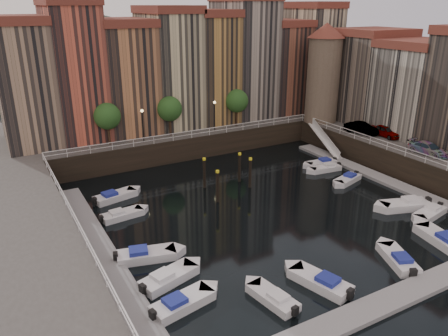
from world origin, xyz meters
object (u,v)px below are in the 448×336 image
gangway (325,139)px  corner_tower (324,72)px  boat_left_0 (181,303)px  car_b (361,129)px  car_c (428,149)px  mooring_pilings (228,175)px  boat_left_2 (145,255)px  boat_left_1 (168,278)px  car_a (386,132)px

gangway → corner_tower: bearing=57.2°
boat_left_0 → car_b: 37.87m
gangway → car_c: size_ratio=1.79×
mooring_pilings → boat_left_2: (-12.78, -9.01, -1.27)m
car_c → gangway: bearing=101.5°
boat_left_0 → corner_tower: bearing=25.6°
boat_left_1 → car_c: size_ratio=1.05×
mooring_pilings → boat_left_2: mooring_pilings is taller
boat_left_0 → boat_left_1: 3.13m
mooring_pilings → boat_left_2: bearing=-144.8°
corner_tower → boat_left_1: 40.85m
gangway → boat_left_0: (-30.47, -20.54, -1.55)m
car_a → car_c: (-1.37, -7.30, -0.06)m
gangway → boat_left_2: 33.49m
corner_tower → car_b: corner_tower is taller
boat_left_2 → car_c: bearing=15.0°
corner_tower → mooring_pilings: corner_tower is taller
gangway → car_c: bearing=-75.1°
mooring_pilings → gangway: bearing=14.7°
car_c → car_b: bearing=88.9°
car_b → boat_left_2: bearing=-177.9°
corner_tower → boat_left_2: bearing=-151.5°
gangway → mooring_pilings: size_ratio=1.56×
car_a → car_b: car_b is taller
car_c → mooring_pilings: bearing=154.6°
corner_tower → boat_left_2: size_ratio=2.75×
gangway → boat_left_0: size_ratio=1.72×
car_a → car_b: size_ratio=0.95×
car_a → car_c: 7.43m
car_b → car_c: car_b is taller
corner_tower → car_b: (0.24, -7.91, -6.44)m
car_a → corner_tower: bearing=104.8°
boat_left_2 → car_a: bearing=26.6°
boat_left_2 → car_b: 35.37m
corner_tower → mooring_pilings: 24.16m
boat_left_2 → car_b: car_b is taller
corner_tower → boat_left_1: bearing=-146.4°
car_a → boat_left_1: bearing=-157.8°
corner_tower → boat_left_1: (-33.04, -21.92, -9.82)m
car_c → boat_left_1: bearing=-176.3°
boat_left_1 → car_a: 37.02m
mooring_pilings → car_b: bearing=3.4°
boat_left_1 → corner_tower: bearing=16.8°
mooring_pilings → car_c: bearing=-22.0°
gangway → boat_left_0: gangway is taller
gangway → boat_left_0: bearing=-146.0°
corner_tower → car_c: (0.62, -17.74, -6.52)m
boat_left_0 → car_b: size_ratio=1.06×
corner_tower → car_c: bearing=-88.0°
boat_left_0 → car_c: car_c is taller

